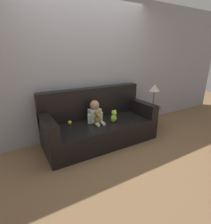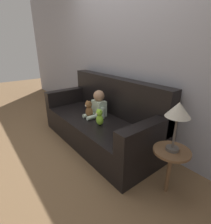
{
  "view_description": "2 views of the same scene",
  "coord_description": "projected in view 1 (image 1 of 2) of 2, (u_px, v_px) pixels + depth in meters",
  "views": [
    {
      "loc": [
        -1.4,
        -2.58,
        1.6
      ],
      "look_at": [
        0.03,
        -0.13,
        0.62
      ],
      "focal_mm": 28.0,
      "sensor_mm": 36.0,
      "label": 1
    },
    {
      "loc": [
        1.97,
        -1.39,
        1.43
      ],
      "look_at": [
        0.16,
        0.01,
        0.54
      ],
      "focal_mm": 28.0,
      "sensor_mm": 36.0,
      "label": 2
    }
  ],
  "objects": [
    {
      "name": "wall_back",
      "position": [
        87.0,
        69.0,
        3.29
      ],
      "size": [
        8.0,
        0.05,
        2.6
      ],
      "color": "#93939E",
      "rests_on": "ground_plane"
    },
    {
      "name": "ground_plane",
      "position": [
        101.0,
        141.0,
        3.29
      ],
      "size": [
        12.0,
        12.0,
        0.0
      ],
      "primitive_type": "plane",
      "color": "brown"
    },
    {
      "name": "side_table",
      "position": [
        154.0,
        96.0,
        3.62
      ],
      "size": [
        0.35,
        0.35,
        0.97
      ],
      "color": "brown",
      "rests_on": "ground_plane"
    },
    {
      "name": "plush_toy_side",
      "position": [
        114.0,
        116.0,
        3.13
      ],
      "size": [
        0.11,
        0.11,
        0.23
      ],
      "color": "#8CD133",
      "rests_on": "couch"
    },
    {
      "name": "person_baby",
      "position": [
        95.0,
        113.0,
        3.12
      ],
      "size": [
        0.3,
        0.34,
        0.4
      ],
      "color": "silver",
      "rests_on": "couch"
    },
    {
      "name": "teddy_bear_brown",
      "position": [
        98.0,
        118.0,
        3.0
      ],
      "size": [
        0.13,
        0.12,
        0.26
      ],
      "color": "brown",
      "rests_on": "couch"
    },
    {
      "name": "couch",
      "position": [
        99.0,
        124.0,
        3.25
      ],
      "size": [
        2.01,
        0.85,
        0.96
      ],
      "color": "black",
      "rests_on": "ground_plane"
    },
    {
      "name": "toy_ball",
      "position": [
        70.0,
        123.0,
        3.05
      ],
      "size": [
        0.07,
        0.07,
        0.07
      ],
      "color": "gold",
      "rests_on": "couch"
    }
  ]
}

